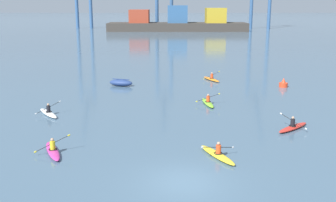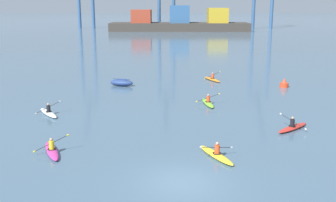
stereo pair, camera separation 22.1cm
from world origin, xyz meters
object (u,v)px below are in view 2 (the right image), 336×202
object	(u,v)px
kayak_white	(48,113)
kayak_yellow	(216,154)
kayak_orange	(212,79)
channel_buoy	(284,84)
container_barge	(180,23)
kayak_red	(293,127)
kayak_magenta	(52,150)
kayak_lime	(208,102)
capsized_dinghy	(122,83)

from	to	relation	value
kayak_white	kayak_yellow	distance (m)	15.28
kayak_orange	channel_buoy	bearing A→B (deg)	-27.41
container_barge	kayak_red	distance (m)	106.99
channel_buoy	kayak_white	world-z (taller)	kayak_white
kayak_white	kayak_red	distance (m)	18.68
kayak_yellow	kayak_magenta	xyz separation A→B (m)	(-9.65, 0.59, -0.00)
container_barge	kayak_red	size ratio (longest dim) A/B	15.59
kayak_red	kayak_magenta	bearing A→B (deg)	-163.23
container_barge	kayak_yellow	xyz separation A→B (m)	(0.17, -112.07, -2.47)
kayak_red	container_barge	bearing A→B (deg)	93.27
container_barge	kayak_red	xyz separation A→B (m)	(6.09, -106.79, -2.47)
channel_buoy	kayak_lime	distance (m)	11.56
kayak_white	kayak_red	size ratio (longest dim) A/B	1.07
capsized_dinghy	kayak_lime	bearing A→B (deg)	-43.10
kayak_yellow	kayak_magenta	size ratio (longest dim) A/B	0.99
container_barge	kayak_orange	xyz separation A→B (m)	(2.22, -88.31, -2.47)
container_barge	capsized_dinghy	xyz separation A→B (m)	(-7.84, -91.59, -2.29)
container_barge	kayak_orange	size ratio (longest dim) A/B	13.56
kayak_red	channel_buoy	bearing A→B (deg)	77.03
kayak_white	kayak_red	xyz separation A→B (m)	(18.32, -3.65, -0.00)
kayak_lime	kayak_magenta	xyz separation A→B (m)	(-10.24, -11.83, 0.00)
kayak_lime	kayak_yellow	distance (m)	12.43
kayak_lime	kayak_red	bearing A→B (deg)	-53.24
capsized_dinghy	kayak_white	bearing A→B (deg)	-110.80
capsized_dinghy	kayak_magenta	distance (m)	19.95
channel_buoy	kayak_magenta	xyz separation A→B (m)	(-18.96, -19.41, -0.19)
kayak_white	kayak_yellow	bearing A→B (deg)	-35.76
capsized_dinghy	kayak_white	distance (m)	12.35
kayak_magenta	kayak_orange	size ratio (longest dim) A/B	1.00
container_barge	kayak_lime	xyz separation A→B (m)	(0.76, -99.65, -2.47)
capsized_dinghy	channel_buoy	bearing A→B (deg)	-1.57
capsized_dinghy	kayak_magenta	world-z (taller)	kayak_magenta
container_barge	kayak_orange	world-z (taller)	container_barge
channel_buoy	kayak_yellow	world-z (taller)	channel_buoy
capsized_dinghy	channel_buoy	xyz separation A→B (m)	(17.33, -0.48, 0.01)
kayak_yellow	kayak_white	bearing A→B (deg)	144.24
kayak_red	kayak_magenta	world-z (taller)	kayak_magenta
kayak_lime	kayak_red	xyz separation A→B (m)	(5.33, -7.14, 0.00)
channel_buoy	kayak_orange	bearing A→B (deg)	152.59
channel_buoy	kayak_red	xyz separation A→B (m)	(-3.39, -14.72, -0.19)
kayak_magenta	kayak_orange	bearing A→B (deg)	63.20
container_barge	kayak_white	bearing A→B (deg)	-96.76
container_barge	kayak_white	distance (m)	103.89
kayak_yellow	kayak_magenta	bearing A→B (deg)	176.53
capsized_dinghy	channel_buoy	world-z (taller)	channel_buoy
kayak_yellow	kayak_red	size ratio (longest dim) A/B	1.14
capsized_dinghy	kayak_orange	xyz separation A→B (m)	(10.07, 3.29, -0.18)
kayak_magenta	capsized_dinghy	bearing A→B (deg)	85.30
capsized_dinghy	kayak_yellow	bearing A→B (deg)	-68.62
kayak_white	kayak_red	world-z (taller)	kayak_white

